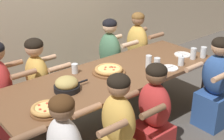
{
  "coord_description": "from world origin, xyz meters",
  "views": [
    {
      "loc": [
        -1.98,
        -2.4,
        2.17
      ],
      "look_at": [
        0.0,
        0.0,
        0.8
      ],
      "focal_mm": 50.0,
      "sensor_mm": 36.0,
      "label": 1
    }
  ],
  "objects_px": {
    "diner_near_center": "(153,119)",
    "diner_near_midleft": "(118,136)",
    "empty_plate_a": "(170,68)",
    "cocktail_glass_blue": "(181,61)",
    "diner_far_right": "(137,55)",
    "skillet_bowl": "(67,85)",
    "drinking_glass_e": "(193,54)",
    "diner_far_midright": "(110,63)",
    "drinking_glass_c": "(149,62)",
    "diner_near_right": "(215,87)",
    "empty_plate_b": "(183,55)",
    "drinking_glass_b": "(203,53)",
    "pizza_board_main": "(109,70)",
    "drinking_glass_d": "(75,68)",
    "diner_far_left": "(2,96)",
    "diner_far_midleft": "(39,87)",
    "drinking_glass_a": "(157,64)",
    "pizza_board_second": "(46,109)"
  },
  "relations": [
    {
      "from": "diner_near_center",
      "to": "diner_near_midleft",
      "type": "bearing_deg",
      "value": 90.0
    },
    {
      "from": "empty_plate_a",
      "to": "cocktail_glass_blue",
      "type": "distance_m",
      "value": 0.18
    },
    {
      "from": "diner_far_right",
      "to": "diner_near_midleft",
      "type": "height_order",
      "value": "diner_far_right"
    },
    {
      "from": "skillet_bowl",
      "to": "diner_near_midleft",
      "type": "bearing_deg",
      "value": -80.88
    },
    {
      "from": "drinking_glass_e",
      "to": "diner_far_midright",
      "type": "height_order",
      "value": "diner_far_midright"
    },
    {
      "from": "drinking_glass_c",
      "to": "diner_far_midright",
      "type": "bearing_deg",
      "value": 84.59
    },
    {
      "from": "drinking_glass_e",
      "to": "diner_far_midright",
      "type": "xyz_separation_m",
      "value": [
        -0.54,
        0.95,
        -0.28
      ]
    },
    {
      "from": "diner_far_midright",
      "to": "diner_near_center",
      "type": "bearing_deg",
      "value": -22.19
    },
    {
      "from": "diner_far_midright",
      "to": "diner_near_right",
      "type": "distance_m",
      "value": 1.42
    },
    {
      "from": "empty_plate_b",
      "to": "drinking_glass_b",
      "type": "distance_m",
      "value": 0.25
    },
    {
      "from": "pizza_board_main",
      "to": "drinking_glass_d",
      "type": "relative_size",
      "value": 3.42
    },
    {
      "from": "pizza_board_main",
      "to": "empty_plate_b",
      "type": "height_order",
      "value": "pizza_board_main"
    },
    {
      "from": "pizza_board_main",
      "to": "diner_far_left",
      "type": "xyz_separation_m",
      "value": [
        -1.0,
        0.61,
        -0.23
      ]
    },
    {
      "from": "diner_far_midleft",
      "to": "drinking_glass_a",
      "type": "bearing_deg",
      "value": 49.93
    },
    {
      "from": "drinking_glass_a",
      "to": "drinking_glass_c",
      "type": "bearing_deg",
      "value": 113.32
    },
    {
      "from": "skillet_bowl",
      "to": "cocktail_glass_blue",
      "type": "distance_m",
      "value": 1.4
    },
    {
      "from": "drinking_glass_c",
      "to": "diner_far_left",
      "type": "distance_m",
      "value": 1.67
    },
    {
      "from": "diner_near_center",
      "to": "diner_near_midleft",
      "type": "xyz_separation_m",
      "value": [
        -0.45,
        -0.0,
        0.01
      ]
    },
    {
      "from": "empty_plate_b",
      "to": "drinking_glass_e",
      "type": "distance_m",
      "value": 0.17
    },
    {
      "from": "drinking_glass_e",
      "to": "diner_near_right",
      "type": "distance_m",
      "value": 0.48
    },
    {
      "from": "drinking_glass_c",
      "to": "diner_near_right",
      "type": "relative_size",
      "value": 0.13
    },
    {
      "from": "pizza_board_second",
      "to": "diner_near_right",
      "type": "relative_size",
      "value": 0.25
    },
    {
      "from": "drinking_glass_b",
      "to": "drinking_glass_e",
      "type": "distance_m",
      "value": 0.15
    },
    {
      "from": "drinking_glass_e",
      "to": "diner_far_right",
      "type": "relative_size",
      "value": 0.12
    },
    {
      "from": "pizza_board_main",
      "to": "drinking_glass_b",
      "type": "distance_m",
      "value": 1.26
    },
    {
      "from": "pizza_board_second",
      "to": "diner_far_midright",
      "type": "xyz_separation_m",
      "value": [
        1.46,
        0.92,
        -0.25
      ]
    },
    {
      "from": "pizza_board_second",
      "to": "drinking_glass_e",
      "type": "bearing_deg",
      "value": -0.79
    },
    {
      "from": "empty_plate_a",
      "to": "diner_far_right",
      "type": "relative_size",
      "value": 0.17
    },
    {
      "from": "drinking_glass_c",
      "to": "diner_near_center",
      "type": "xyz_separation_m",
      "value": [
        -0.47,
        -0.54,
        -0.31
      ]
    },
    {
      "from": "cocktail_glass_blue",
      "to": "diner_far_right",
      "type": "relative_size",
      "value": 0.11
    },
    {
      "from": "pizza_board_main",
      "to": "drinking_glass_b",
      "type": "height_order",
      "value": "drinking_glass_b"
    },
    {
      "from": "diner_near_right",
      "to": "diner_far_midleft",
      "type": "bearing_deg",
      "value": 49.77
    },
    {
      "from": "cocktail_glass_blue",
      "to": "diner_far_midright",
      "type": "bearing_deg",
      "value": 105.34
    },
    {
      "from": "skillet_bowl",
      "to": "drinking_glass_d",
      "type": "relative_size",
      "value": 3.45
    },
    {
      "from": "empty_plate_a",
      "to": "drinking_glass_a",
      "type": "bearing_deg",
      "value": 147.35
    },
    {
      "from": "pizza_board_second",
      "to": "drinking_glass_d",
      "type": "height_order",
      "value": "drinking_glass_d"
    },
    {
      "from": "pizza_board_main",
      "to": "empty_plate_b",
      "type": "bearing_deg",
      "value": -9.55
    },
    {
      "from": "diner_far_midleft",
      "to": "drinking_glass_d",
      "type": "bearing_deg",
      "value": 35.68
    },
    {
      "from": "drinking_glass_e",
      "to": "diner_near_right",
      "type": "xyz_separation_m",
      "value": [
        -0.05,
        -0.38,
        -0.28
      ]
    },
    {
      "from": "diner_near_center",
      "to": "diner_far_left",
      "type": "height_order",
      "value": "diner_far_left"
    },
    {
      "from": "diner_near_midleft",
      "to": "diner_far_left",
      "type": "bearing_deg",
      "value": 21.38
    },
    {
      "from": "pizza_board_main",
      "to": "diner_far_midright",
      "type": "distance_m",
      "value": 0.83
    },
    {
      "from": "pizza_board_second",
      "to": "diner_far_midleft",
      "type": "distance_m",
      "value": 1.03
    },
    {
      "from": "cocktail_glass_blue",
      "to": "diner_far_midright",
      "type": "relative_size",
      "value": 0.11
    },
    {
      "from": "empty_plate_a",
      "to": "drinking_glass_c",
      "type": "bearing_deg",
      "value": 133.87
    },
    {
      "from": "drinking_glass_e",
      "to": "diner_near_center",
      "type": "relative_size",
      "value": 0.13
    },
    {
      "from": "diner_near_right",
      "to": "drinking_glass_a",
      "type": "bearing_deg",
      "value": 49.46
    },
    {
      "from": "skillet_bowl",
      "to": "empty_plate_a",
      "type": "bearing_deg",
      "value": -13.41
    },
    {
      "from": "drinking_glass_d",
      "to": "diner_near_center",
      "type": "distance_m",
      "value": 1.03
    },
    {
      "from": "cocktail_glass_blue",
      "to": "drinking_glass_b",
      "type": "bearing_deg",
      "value": -2.44
    }
  ]
}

